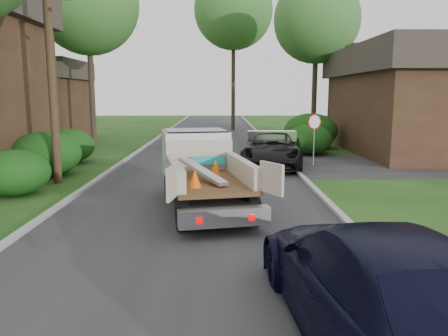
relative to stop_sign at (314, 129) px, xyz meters
name	(u,v)px	position (x,y,z in m)	size (l,w,h in m)	color
ground	(193,219)	(-5.20, -9.00, -1.78)	(120.00, 120.00, 0.00)	#164112
road	(205,163)	(-5.20, 1.00, -1.77)	(8.00, 90.00, 0.02)	#28282B
curb_left	(123,162)	(-9.30, 1.00, -1.72)	(0.20, 90.00, 0.12)	#9E9E99
curb_right	(287,161)	(-1.10, 1.00, -1.72)	(0.20, 90.00, 0.12)	#9E9E99
stop_sign	(314,129)	(0.00, 0.00, 0.00)	(0.71, 0.32, 2.48)	slate
utility_pole	(50,45)	(-10.68, -4.02, 3.40)	(2.42, 1.25, 10.00)	#382619
house_left_far	(32,99)	(-18.70, 13.00, 1.27)	(7.56, 7.56, 6.00)	#3A2317
house_right	(430,98)	(7.80, 5.00, 1.38)	(9.72, 12.96, 6.20)	#3A2317
hedge_left_a	(15,173)	(-11.40, -6.00, -1.01)	(2.34, 2.34, 1.53)	#15410F
hedge_left_b	(46,154)	(-11.70, -2.50, -0.84)	(2.86, 2.86, 1.87)	#15410F
hedge_left_c	(68,146)	(-12.00, 1.00, -0.93)	(2.60, 2.60, 1.70)	#15410F
hedge_right_a	(309,140)	(0.60, 4.00, -0.93)	(2.60, 2.60, 1.70)	#15410F
hedge_right_b	(311,131)	(1.30, 7.00, -0.67)	(3.38, 3.38, 2.21)	#15410F
tree_left_far	(88,3)	(-12.70, 8.00, 7.20)	(6.40, 6.40, 12.20)	#2D2119
tree_right_far	(317,20)	(2.30, 11.00, 6.70)	(6.00, 6.00, 11.50)	#2D2119
tree_center_far	(233,10)	(-3.20, 21.00, 9.20)	(7.20, 7.20, 14.60)	#2D2119
flatbed_truck	(200,165)	(-5.07, -7.10, -0.57)	(3.52, 6.19, 2.21)	black
black_pickup	(272,149)	(-1.98, -0.16, -0.97)	(2.69, 5.84, 1.62)	black
navy_suv	(377,283)	(-2.33, -15.00, -0.94)	(2.35, 5.78, 1.68)	black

